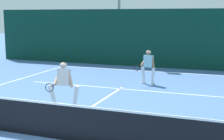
% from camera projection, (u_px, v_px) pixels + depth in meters
% --- Properties ---
extents(ground_plane, '(80.00, 80.00, 0.00)m').
position_uv_depth(ground_plane, '(44.00, 137.00, 8.57)').
color(ground_plane, '#4E74B1').
extents(court_line_baseline_far, '(10.83, 0.10, 0.01)m').
position_uv_depth(court_line_baseline_far, '(148.00, 71.00, 18.64)').
color(court_line_baseline_far, white).
rests_on(court_line_baseline_far, ground_plane).
extents(court_line_service, '(8.83, 0.10, 0.01)m').
position_uv_depth(court_line_service, '(120.00, 89.00, 14.19)').
color(court_line_service, white).
rests_on(court_line_service, ground_plane).
extents(court_line_centre, '(0.10, 6.40, 0.01)m').
position_uv_depth(court_line_centre, '(93.00, 106.00, 11.52)').
color(court_line_centre, white).
rests_on(court_line_centre, ground_plane).
extents(tennis_net, '(11.86, 0.09, 1.11)m').
position_uv_depth(tennis_net, '(44.00, 119.00, 8.48)').
color(tennis_net, '#1E4723').
rests_on(tennis_net, ground_plane).
extents(player_near, '(1.13, 0.91, 1.60)m').
position_uv_depth(player_near, '(63.00, 83.00, 11.07)').
color(player_near, silver).
rests_on(player_near, ground_plane).
extents(player_far, '(0.92, 0.89, 1.59)m').
position_uv_depth(player_far, '(148.00, 66.00, 14.98)').
color(player_far, silver).
rests_on(player_far, ground_plane).
extents(tennis_ball, '(0.07, 0.07, 0.07)m').
position_uv_depth(tennis_ball, '(217.00, 137.00, 8.46)').
color(tennis_ball, '#D1E033').
rests_on(tennis_ball, ground_plane).
extents(back_fence_windscreen, '(21.97, 0.12, 3.54)m').
position_uv_depth(back_fence_windscreen, '(154.00, 38.00, 19.78)').
color(back_fence_windscreen, '#0A3227').
rests_on(back_fence_windscreen, ground_plane).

